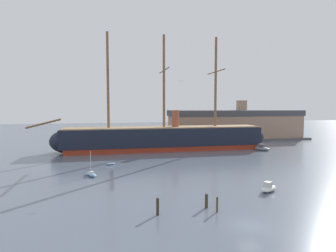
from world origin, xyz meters
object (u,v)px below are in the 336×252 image
object	(u,v)px
seagull_in_flight	(181,81)
mooring_piling_right_pair	(217,205)
dinghy_far_left	(71,153)
mooring_piling_nearest	(206,201)
tall_ship	(164,138)
sailboat_mid_left	(91,174)
motorboat_foreground_right	(269,188)
dinghy_distant_centre	(162,145)
dinghy_alongside_bow	(111,164)
dockside_warehouse_right	(235,125)
mooring_piling_left_pair	(158,207)
motorboat_far_right	(262,148)

from	to	relation	value
seagull_in_flight	mooring_piling_right_pair	bearing A→B (deg)	-95.05
dinghy_far_left	mooring_piling_nearest	distance (m)	55.40
tall_ship	mooring_piling_nearest	xyz separation A→B (m)	(-3.76, -50.35, -2.89)
tall_ship	dinghy_far_left	size ratio (longest dim) A/B	37.95
sailboat_mid_left	mooring_piling_nearest	distance (m)	26.87
motorboat_foreground_right	dinghy_distant_centre	world-z (taller)	motorboat_foreground_right
motorboat_foreground_right	tall_ship	bearing A→B (deg)	100.76
motorboat_foreground_right	dinghy_alongside_bow	xyz separation A→B (m)	(-25.08, 26.32, -0.34)
dinghy_distant_centre	dockside_warehouse_right	distance (m)	36.48
dinghy_far_left	dinghy_distant_centre	distance (m)	30.21
dinghy_alongside_bow	dinghy_distant_centre	size ratio (longest dim) A/B	0.83
dinghy_far_left	mooring_piling_left_pair	size ratio (longest dim) A/B	0.87
sailboat_mid_left	mooring_piling_left_pair	xyz separation A→B (m)	(9.54, -22.39, 0.69)
mooring_piling_left_pair	motorboat_foreground_right	bearing A→B (deg)	17.71
motorboat_foreground_right	dinghy_alongside_bow	size ratio (longest dim) A/B	1.92
motorboat_far_right	sailboat_mid_left	bearing A→B (deg)	-155.99
dinghy_far_left	mooring_piling_left_pair	xyz separation A→B (m)	(17.09, -51.09, 0.89)
motorboat_far_right	mooring_piling_right_pair	distance (m)	55.74
mooring_piling_right_pair	motorboat_far_right	bearing A→B (deg)	54.20
dockside_warehouse_right	mooring_piling_nearest	bearing A→B (deg)	-117.53
tall_ship	mooring_piling_left_pair	world-z (taller)	tall_ship
tall_ship	dockside_warehouse_right	distance (m)	41.05
dinghy_far_left	dockside_warehouse_right	size ratio (longest dim) A/B	0.03
tall_ship	dockside_warehouse_right	bearing A→B (deg)	33.37
tall_ship	motorboat_far_right	size ratio (longest dim) A/B	14.63
dinghy_alongside_bow	dockside_warehouse_right	xyz separation A→B (m)	(50.69, 41.60, 5.70)
tall_ship	sailboat_mid_left	xyz separation A→B (m)	(-20.26, -29.15, -3.44)
motorboat_far_right	dinghy_distant_centre	size ratio (longest dim) A/B	1.92
sailboat_mid_left	dinghy_distant_centre	xyz separation A→B (m)	(21.30, 37.68, -0.14)
dinghy_alongside_bow	mooring_piling_nearest	world-z (taller)	mooring_piling_nearest
motorboat_far_right	dinghy_distant_centre	distance (m)	32.56
motorboat_foreground_right	dockside_warehouse_right	world-z (taller)	dockside_warehouse_right
mooring_piling_left_pair	dockside_warehouse_right	distance (m)	86.80
dinghy_far_left	dinghy_distant_centre	size ratio (longest dim) A/B	0.74
motorboat_foreground_right	dockside_warehouse_right	distance (m)	72.78
mooring_piling_nearest	dockside_warehouse_right	size ratio (longest dim) A/B	0.03
mooring_piling_left_pair	dockside_warehouse_right	world-z (taller)	dockside_warehouse_right
motorboat_foreground_right	dinghy_distant_centre	xyz separation A→B (m)	(-7.58, 53.89, -0.29)
mooring_piling_right_pair	dockside_warehouse_right	distance (m)	83.52
dinghy_distant_centre	mooring_piling_left_pair	xyz separation A→B (m)	(-11.76, -60.07, 0.82)
dockside_warehouse_right	seagull_in_flight	xyz separation A→B (m)	(-34.47, -44.48, 13.68)
dockside_warehouse_right	seagull_in_flight	bearing A→B (deg)	-127.78
mooring_piling_left_pair	seagull_in_flight	xyz separation A→B (m)	(10.49, 29.61, 18.51)
tall_ship	dockside_warehouse_right	size ratio (longest dim) A/B	1.25
dinghy_far_left	mooring_piling_left_pair	world-z (taller)	mooring_piling_left_pair
motorboat_far_right	mooring_piling_nearest	distance (m)	54.85
mooring_piling_left_pair	seagull_in_flight	distance (m)	36.46
tall_ship	dinghy_alongside_bow	size ratio (longest dim) A/B	33.79
tall_ship	dinghy_alongside_bow	xyz separation A→B (m)	(-16.45, -19.05, -3.62)
motorboat_foreground_right	mooring_piling_right_pair	xyz separation A→B (m)	(-11.52, -6.73, 0.43)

